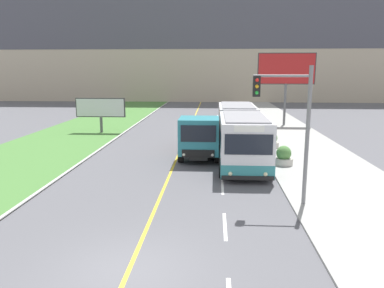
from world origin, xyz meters
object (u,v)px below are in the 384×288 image
object	(u,v)px
billboard_large	(286,71)
planter_round_near	(284,157)
dump_truck	(200,137)
car_distant	(230,113)
traffic_light_mast	(291,118)
planter_round_far	(256,122)
billboard_small	(101,108)
planter_round_second	(271,141)
city_bus	(240,133)
planter_round_third	(261,129)

from	to	relation	value
billboard_large	planter_round_near	xyz separation A→B (m)	(-2.92, -16.16, -4.79)
dump_truck	car_distant	xyz separation A→B (m)	(2.66, 19.20, -0.64)
car_distant	traffic_light_mast	size ratio (longest dim) A/B	0.76
billboard_large	planter_round_far	world-z (taller)	billboard_large
billboard_small	planter_round_far	distance (m)	14.63
planter_round_near	planter_round_second	world-z (taller)	planter_round_near
planter_round_second	planter_round_near	bearing A→B (deg)	-90.09
car_distant	planter_round_second	xyz separation A→B (m)	(2.24, -15.95, -0.13)
city_bus	planter_round_near	world-z (taller)	city_bus
planter_round_second	city_bus	bearing A→B (deg)	-133.33
planter_round_near	dump_truck	bearing A→B (deg)	160.91
car_distant	planter_round_far	xyz separation A→B (m)	(2.29, -6.06, -0.12)
dump_truck	planter_round_second	xyz separation A→B (m)	(4.90, 3.25, -0.77)
city_bus	car_distant	bearing A→B (deg)	89.58
planter_round_second	planter_round_far	world-z (taller)	same
billboard_large	billboard_small	world-z (taller)	billboard_large
billboard_large	planter_round_near	size ratio (longest dim) A/B	6.30
traffic_light_mast	planter_round_near	distance (m)	7.12
traffic_light_mast	billboard_small	size ratio (longest dim) A/B	1.30
car_distant	planter_round_second	size ratio (longest dim) A/B	3.86
dump_truck	traffic_light_mast	world-z (taller)	traffic_light_mast
city_bus	billboard_large	world-z (taller)	billboard_large
city_bus	planter_round_near	size ratio (longest dim) A/B	11.22
city_bus	billboard_large	size ratio (longest dim) A/B	1.78
planter_round_third	traffic_light_mast	bearing A→B (deg)	-93.07
dump_truck	planter_round_second	bearing A→B (deg)	33.55
planter_round_far	city_bus	bearing A→B (deg)	-101.05
car_distant	planter_round_near	world-z (taller)	car_distant
traffic_light_mast	planter_round_far	size ratio (longest dim) A/B	5.07
billboard_small	planter_round_near	distance (m)	17.73
car_distant	dump_truck	bearing A→B (deg)	-97.90
city_bus	billboard_large	distance (m)	15.20
planter_round_far	car_distant	bearing A→B (deg)	110.69
dump_truck	billboard_small	world-z (taller)	billboard_small
traffic_light_mast	billboard_large	bearing A→B (deg)	80.19
city_bus	planter_round_second	bearing A→B (deg)	46.67
dump_truck	car_distant	bearing A→B (deg)	82.10
car_distant	billboard_large	bearing A→B (deg)	-42.59
traffic_light_mast	planter_round_near	size ratio (longest dim) A/B	5.02
billboard_large	planter_round_far	size ratio (longest dim) A/B	6.36
dump_truck	billboard_large	world-z (taller)	billboard_large
traffic_light_mast	planter_round_far	xyz separation A→B (m)	(1.04, 21.21, -3.04)
planter_round_near	billboard_large	bearing A→B (deg)	79.76
dump_truck	planter_round_third	xyz separation A→B (m)	(4.79, 8.20, -0.74)
dump_truck	planter_round_near	bearing A→B (deg)	-19.09
dump_truck	planter_round_second	world-z (taller)	dump_truck
dump_truck	planter_round_second	size ratio (longest dim) A/B	6.02
billboard_large	traffic_light_mast	bearing A→B (deg)	-99.81
city_bus	planter_round_far	xyz separation A→B (m)	(2.42, 12.41, -0.97)
traffic_light_mast	planter_round_third	distance (m)	16.56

